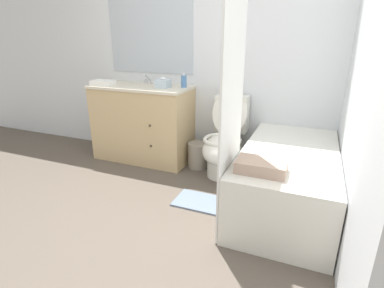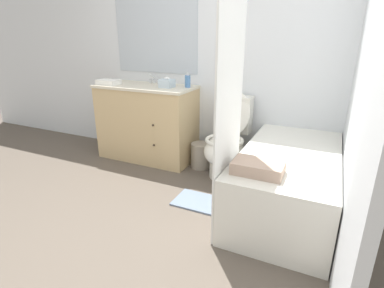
# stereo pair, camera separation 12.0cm
# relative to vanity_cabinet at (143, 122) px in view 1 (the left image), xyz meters

# --- Properties ---
(ground_plane) EXTENTS (14.00, 14.00, 0.00)m
(ground_plane) POSITION_rel_vanity_cabinet_xyz_m (0.77, -1.47, -0.45)
(ground_plane) COLOR brown
(wall_back) EXTENTS (8.00, 0.06, 2.50)m
(wall_back) POSITION_rel_vanity_cabinet_xyz_m (0.76, 0.29, 0.80)
(wall_back) COLOR silver
(wall_back) RESTS_ON ground_plane
(wall_right) EXTENTS (0.05, 2.73, 2.50)m
(wall_right) POSITION_rel_vanity_cabinet_xyz_m (2.15, -0.60, 0.80)
(wall_right) COLOR silver
(wall_right) RESTS_ON ground_plane
(vanity_cabinet) EXTENTS (1.16, 0.57, 0.89)m
(vanity_cabinet) POSITION_rel_vanity_cabinet_xyz_m (0.00, 0.00, 0.00)
(vanity_cabinet) COLOR tan
(vanity_cabinet) RESTS_ON ground_plane
(sink_faucet) EXTENTS (0.14, 0.12, 0.12)m
(sink_faucet) POSITION_rel_vanity_cabinet_xyz_m (-0.00, 0.18, 0.47)
(sink_faucet) COLOR silver
(sink_faucet) RESTS_ON vanity_cabinet
(toilet) EXTENTS (0.40, 0.68, 0.90)m
(toilet) POSITION_rel_vanity_cabinet_xyz_m (1.05, -0.09, -0.10)
(toilet) COLOR silver
(toilet) RESTS_ON ground_plane
(bathtub) EXTENTS (0.77, 1.51, 0.52)m
(bathtub) POSITION_rel_vanity_cabinet_xyz_m (1.73, -0.49, -0.19)
(bathtub) COLOR silver
(bathtub) RESTS_ON ground_plane
(shower_curtain) EXTENTS (0.01, 0.56, 1.98)m
(shower_curtain) POSITION_rel_vanity_cabinet_xyz_m (1.34, -0.96, 0.54)
(shower_curtain) COLOR white
(shower_curtain) RESTS_ON ground_plane
(wastebasket) EXTENTS (0.23, 0.23, 0.29)m
(wastebasket) POSITION_rel_vanity_cabinet_xyz_m (0.71, -0.00, -0.31)
(wastebasket) COLOR gray
(wastebasket) RESTS_ON ground_plane
(tissue_box) EXTENTS (0.14, 0.14, 0.11)m
(tissue_box) POSITION_rel_vanity_cabinet_xyz_m (0.30, -0.03, 0.48)
(tissue_box) COLOR silver
(tissue_box) RESTS_ON vanity_cabinet
(soap_dispenser) EXTENTS (0.06, 0.06, 0.16)m
(soap_dispenser) POSITION_rel_vanity_cabinet_xyz_m (0.51, 0.08, 0.51)
(soap_dispenser) COLOR #4C7AB2
(soap_dispenser) RESTS_ON vanity_cabinet
(hand_towel_folded) EXTENTS (0.25, 0.17, 0.06)m
(hand_towel_folded) POSITION_rel_vanity_cabinet_xyz_m (-0.41, -0.14, 0.47)
(hand_towel_folded) COLOR white
(hand_towel_folded) RESTS_ON vanity_cabinet
(bath_towel_folded) EXTENTS (0.35, 0.22, 0.09)m
(bath_towel_folded) POSITION_rel_vanity_cabinet_xyz_m (1.58, -1.01, 0.11)
(bath_towel_folded) COLOR tan
(bath_towel_folded) RESTS_ON bathtub
(bath_mat) EXTENTS (0.45, 0.31, 0.02)m
(bath_mat) POSITION_rel_vanity_cabinet_xyz_m (1.02, -0.74, -0.45)
(bath_mat) COLOR slate
(bath_mat) RESTS_ON ground_plane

